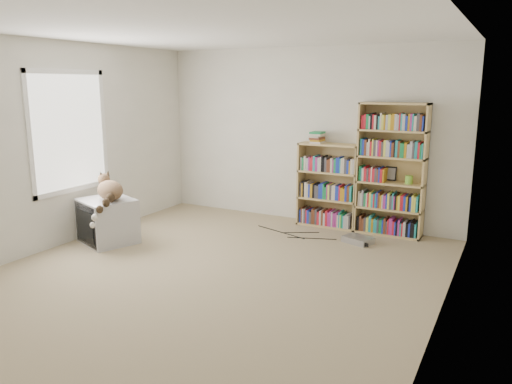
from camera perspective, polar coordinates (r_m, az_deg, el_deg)
The scene contains 16 objects.
floor at distance 5.39m, azimuth -4.77°, elevation -9.38°, with size 4.50×5.00×0.01m, color #9B8C69.
wall_back at distance 7.27m, azimuth 5.79°, elevation 6.40°, with size 4.50×0.02×2.50m, color beige.
wall_left at distance 6.56m, azimuth -21.84°, elevation 4.96°, with size 0.02×5.00×2.50m, color beige.
wall_right at distance 4.29m, azimuth 21.12°, elevation 1.61°, with size 0.02×5.00×2.50m, color beige.
ceiling at distance 5.04m, azimuth -5.29°, elevation 18.10°, with size 4.50×5.00×0.02m, color white.
window at distance 6.66m, azimuth -20.57°, elevation 6.46°, with size 0.02×1.22×1.52m, color white.
crt_tv at distance 6.62m, azimuth -16.53°, elevation -3.18°, with size 0.81×0.78×0.56m.
cat at distance 6.43m, azimuth -16.57°, elevation -0.19°, with size 0.58×0.71×0.54m.
bookcase_tall at distance 6.82m, azimuth 15.21°, elevation 2.12°, with size 0.88×0.30×1.75m.
bookcase_short at distance 7.11m, azimuth 8.34°, elevation 0.38°, with size 0.86×0.30×1.18m.
book_stack at distance 7.02m, azimuth 7.00°, elevation 6.22°, with size 0.19×0.25×0.16m, color red.
green_mug at distance 6.76m, azimuth 17.10°, elevation 1.37°, with size 0.10×0.10×0.11m, color #75C137.
framed_print at distance 6.90m, azimuth 15.18°, elevation 2.05°, with size 0.14×0.01×0.19m, color black.
dvd_player at distance 6.51m, azimuth 11.58°, elevation -5.37°, with size 0.35×0.25×0.08m, color #A2A2A7.
wall_outlet at distance 7.15m, azimuth -17.18°, elevation -1.77°, with size 0.01×0.08×0.13m, color silver.
floor_cables at distance 6.56m, azimuth 5.41°, elevation -5.37°, with size 1.20×0.70×0.01m, color black, non-canonical shape.
Camera 1 is at (2.73, -4.20, 1.98)m, focal length 35.00 mm.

